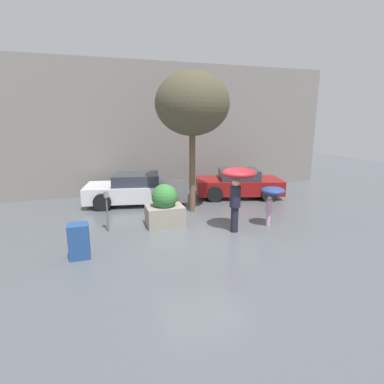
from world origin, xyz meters
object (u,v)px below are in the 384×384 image
(person_child, at_px, (272,194))
(street_tree, at_px, (192,104))
(planter_box, at_px, (165,207))
(person_adult, at_px, (238,181))
(parked_car_near, at_px, (136,189))
(parked_car_far, at_px, (238,184))
(parking_meter, at_px, (106,203))
(newspaper_box, at_px, (79,241))

(person_child, distance_m, street_tree, 4.21)
(person_child, bearing_deg, planter_box, -161.39)
(person_adult, xyz_separation_m, parked_car_near, (-2.56, 4.21, -1.02))
(parked_car_far, bearing_deg, person_child, -174.95)
(street_tree, relative_size, parking_meter, 3.91)
(planter_box, relative_size, newspaper_box, 1.56)
(parked_car_far, xyz_separation_m, parking_meter, (-5.88, -2.77, 0.34))
(person_adult, height_order, newspaper_box, person_adult)
(parked_car_far, relative_size, newspaper_box, 4.60)
(parked_car_far, height_order, parking_meter, parking_meter)
(parking_meter, bearing_deg, person_adult, -16.91)
(person_child, height_order, parking_meter, person_child)
(parked_car_near, distance_m, street_tree, 4.24)
(parked_car_near, bearing_deg, person_child, -127.44)
(street_tree, bearing_deg, person_child, -50.79)
(parking_meter, bearing_deg, planter_box, 0.56)
(parking_meter, height_order, newspaper_box, parking_meter)
(parked_car_far, distance_m, street_tree, 4.57)
(person_child, xyz_separation_m, parked_car_far, (0.76, 3.91, -0.49))
(person_adult, relative_size, newspaper_box, 2.24)
(parked_car_near, distance_m, parking_meter, 3.32)
(parking_meter, bearing_deg, newspaper_box, -114.53)
(parked_car_near, height_order, parking_meter, parking_meter)
(street_tree, distance_m, parking_meter, 4.56)
(street_tree, distance_m, newspaper_box, 6.04)
(planter_box, height_order, person_child, planter_box)
(parked_car_far, height_order, street_tree, street_tree)
(parked_car_far, bearing_deg, planter_box, 140.21)
(street_tree, xyz_separation_m, newspaper_box, (-3.95, -2.94, -3.51))
(person_child, distance_m, parking_meter, 5.25)
(person_adult, relative_size, street_tree, 0.40)
(person_adult, xyz_separation_m, parking_meter, (-3.87, 1.18, -0.68))
(parked_car_near, xyz_separation_m, parking_meter, (-1.31, -3.04, 0.34))
(person_child, bearing_deg, street_tree, 167.10)
(person_adult, height_order, parking_meter, person_adult)
(person_child, height_order, street_tree, street_tree)
(planter_box, bearing_deg, person_child, -19.27)
(parked_car_far, bearing_deg, street_tree, 135.43)
(person_child, relative_size, parking_meter, 1.01)
(person_adult, bearing_deg, newspaper_box, 160.02)
(parking_meter, bearing_deg, parked_car_far, 25.23)
(planter_box, distance_m, parked_car_near, 3.06)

